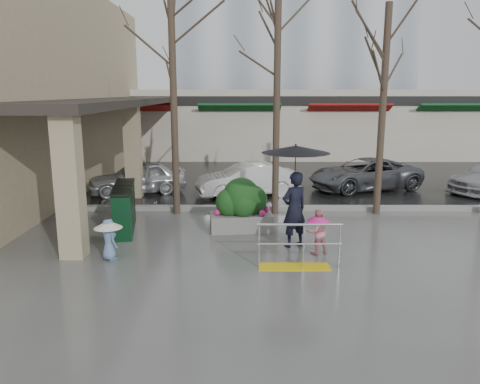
{
  "coord_description": "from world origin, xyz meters",
  "views": [
    {
      "loc": [
        0.1,
        -11.16,
        3.87
      ],
      "look_at": [
        0.07,
        0.84,
        1.3
      ],
      "focal_mm": 35.0,
      "sensor_mm": 36.0,
      "label": 1
    }
  ],
  "objects_px": {
    "tree_west": "(172,51)",
    "tree_mideast": "(386,59)",
    "child_pink": "(317,229)",
    "child_blue": "(109,234)",
    "car_c": "(365,174)",
    "planter": "(242,205)",
    "car_b": "(247,180)",
    "tree_midwest": "(278,46)",
    "woman": "(295,183)",
    "handrail": "(297,251)",
    "car_a": "(137,177)",
    "news_boxes": "(124,208)"
  },
  "relations": [
    {
      "from": "child_pink",
      "to": "child_blue",
      "type": "xyz_separation_m",
      "value": [
        -4.95,
        -0.43,
        0.01
      ]
    },
    {
      "from": "car_a",
      "to": "car_c",
      "type": "bearing_deg",
      "value": 76.29
    },
    {
      "from": "child_pink",
      "to": "tree_mideast",
      "type": "bearing_deg",
      "value": -143.22
    },
    {
      "from": "tree_west",
      "to": "car_c",
      "type": "xyz_separation_m",
      "value": [
        7.08,
        3.82,
        -4.45
      ]
    },
    {
      "from": "tree_west",
      "to": "child_blue",
      "type": "relative_size",
      "value": 6.8
    },
    {
      "from": "car_a",
      "to": "tree_west",
      "type": "bearing_deg",
      "value": 13.89
    },
    {
      "from": "planter",
      "to": "car_b",
      "type": "xyz_separation_m",
      "value": [
        0.22,
        4.49,
        -0.1
      ]
    },
    {
      "from": "tree_midwest",
      "to": "tree_mideast",
      "type": "height_order",
      "value": "tree_midwest"
    },
    {
      "from": "tree_mideast",
      "to": "child_blue",
      "type": "xyz_separation_m",
      "value": [
        -7.5,
        -4.31,
        -4.24
      ]
    },
    {
      "from": "news_boxes",
      "to": "handrail",
      "type": "bearing_deg",
      "value": -42.35
    },
    {
      "from": "woman",
      "to": "car_b",
      "type": "distance_m",
      "value": 6.11
    },
    {
      "from": "tree_midwest",
      "to": "car_c",
      "type": "distance_m",
      "value": 7.13
    },
    {
      "from": "tree_midwest",
      "to": "planter",
      "type": "bearing_deg",
      "value": -119.99
    },
    {
      "from": "child_blue",
      "to": "car_a",
      "type": "bearing_deg",
      "value": -38.06
    },
    {
      "from": "tree_mideast",
      "to": "planter",
      "type": "distance_m",
      "value": 6.32
    },
    {
      "from": "tree_midwest",
      "to": "child_blue",
      "type": "distance_m",
      "value": 7.58
    },
    {
      "from": "child_blue",
      "to": "car_a",
      "type": "xyz_separation_m",
      "value": [
        -0.94,
        7.37,
        0.01
      ]
    },
    {
      "from": "child_blue",
      "to": "car_c",
      "type": "height_order",
      "value": "car_c"
    },
    {
      "from": "tree_west",
      "to": "woman",
      "type": "relative_size",
      "value": 2.58
    },
    {
      "from": "woman",
      "to": "tree_west",
      "type": "bearing_deg",
      "value": -73.32
    },
    {
      "from": "tree_mideast",
      "to": "car_b",
      "type": "distance_m",
      "value": 6.48
    },
    {
      "from": "handrail",
      "to": "car_c",
      "type": "relative_size",
      "value": 0.42
    },
    {
      "from": "tree_west",
      "to": "car_c",
      "type": "relative_size",
      "value": 1.5
    },
    {
      "from": "handrail",
      "to": "car_a",
      "type": "relative_size",
      "value": 0.51
    },
    {
      "from": "planter",
      "to": "tree_midwest",
      "type": "bearing_deg",
      "value": 60.01
    },
    {
      "from": "child_blue",
      "to": "woman",
      "type": "bearing_deg",
      "value": -122.78
    },
    {
      "from": "child_blue",
      "to": "car_a",
      "type": "distance_m",
      "value": 7.43
    },
    {
      "from": "tree_midwest",
      "to": "planter",
      "type": "distance_m",
      "value": 5.0
    },
    {
      "from": "tree_west",
      "to": "tree_mideast",
      "type": "bearing_deg",
      "value": 0.0
    },
    {
      "from": "woman",
      "to": "handrail",
      "type": "bearing_deg",
      "value": 57.61
    },
    {
      "from": "handrail",
      "to": "child_blue",
      "type": "bearing_deg",
      "value": 173.56
    },
    {
      "from": "car_a",
      "to": "car_c",
      "type": "xyz_separation_m",
      "value": [
        9.03,
        0.76,
        0.0
      ]
    },
    {
      "from": "woman",
      "to": "child_blue",
      "type": "distance_m",
      "value": 4.66
    },
    {
      "from": "tree_west",
      "to": "planter",
      "type": "xyz_separation_m",
      "value": [
        2.11,
        -1.89,
        -4.36
      ]
    },
    {
      "from": "tree_west",
      "to": "car_b",
      "type": "xyz_separation_m",
      "value": [
        2.33,
        2.6,
        -4.45
      ]
    },
    {
      "from": "child_pink",
      "to": "news_boxes",
      "type": "bearing_deg",
      "value": -40.88
    },
    {
      "from": "planter",
      "to": "car_b",
      "type": "height_order",
      "value": "planter"
    },
    {
      "from": "woman",
      "to": "child_blue",
      "type": "height_order",
      "value": "woman"
    },
    {
      "from": "tree_mideast",
      "to": "child_pink",
      "type": "distance_m",
      "value": 6.29
    },
    {
      "from": "child_pink",
      "to": "tree_midwest",
      "type": "bearing_deg",
      "value": -98.94
    },
    {
      "from": "child_blue",
      "to": "planter",
      "type": "relative_size",
      "value": 0.55
    },
    {
      "from": "handrail",
      "to": "child_blue",
      "type": "relative_size",
      "value": 1.9
    },
    {
      "from": "tree_midwest",
      "to": "handrail",
      "type": "bearing_deg",
      "value": -88.09
    },
    {
      "from": "car_c",
      "to": "child_pink",
      "type": "bearing_deg",
      "value": -40.58
    },
    {
      "from": "car_c",
      "to": "car_b",
      "type": "bearing_deg",
      "value": -94.06
    },
    {
      "from": "car_b",
      "to": "woman",
      "type": "bearing_deg",
      "value": -5.01
    },
    {
      "from": "tree_mideast",
      "to": "woman",
      "type": "xyz_separation_m",
      "value": [
        -3.06,
        -3.32,
        -3.2
      ]
    },
    {
      "from": "car_b",
      "to": "car_c",
      "type": "xyz_separation_m",
      "value": [
        4.75,
        1.21,
        0.0
      ]
    },
    {
      "from": "handrail",
      "to": "car_c",
      "type": "height_order",
      "value": "car_c"
    },
    {
      "from": "tree_midwest",
      "to": "tree_west",
      "type": "bearing_deg",
      "value": -180.0
    }
  ]
}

